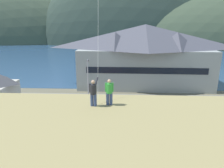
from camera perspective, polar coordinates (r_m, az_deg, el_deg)
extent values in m
plane|color=#66604C|center=(22.48, -3.22, -15.53)|extent=(600.00, 600.00, 0.00)
cube|color=gray|center=(26.82, -2.15, -9.81)|extent=(40.00, 20.00, 0.10)
cube|color=navy|center=(79.91, 1.07, 7.75)|extent=(360.00, 84.00, 0.03)
ellipsoid|color=#2D3D33|center=(136.56, 8.35, 11.12)|extent=(132.52, 63.29, 94.61)
ellipsoid|color=#3D4C38|center=(138.92, 23.28, 10.08)|extent=(102.97, 71.38, 59.15)
cube|color=#999E99|center=(41.28, 8.71, 4.61)|extent=(24.75, 10.23, 7.25)
cube|color=black|center=(36.41, 9.37, 3.60)|extent=(20.89, 0.47, 1.10)
pyramid|color=#4C4C56|center=(40.53, 9.07, 12.70)|extent=(26.25, 11.23, 4.40)
pyramid|color=#4C4C56|center=(38.74, 0.91, 11.79)|extent=(5.47, 5.47, 3.08)
pyramid|color=#4C4C56|center=(39.78, 17.36, 11.19)|extent=(5.47, 5.47, 3.08)
cube|color=#70604C|center=(54.16, -3.05, 4.00)|extent=(3.20, 13.14, 0.70)
cube|color=#23564C|center=(53.74, -6.58, 3.92)|extent=(2.24, 5.90, 0.90)
cube|color=#33665B|center=(53.63, -6.60, 4.48)|extent=(2.17, 5.73, 0.16)
cube|color=silver|center=(53.09, -6.73, 5.05)|extent=(1.41, 1.82, 1.10)
cube|color=navy|center=(56.08, 0.80, 4.55)|extent=(3.04, 7.73, 0.90)
cube|color=navy|center=(55.97, 0.81, 5.08)|extent=(2.95, 7.50, 0.16)
cube|color=silver|center=(55.30, 0.84, 5.61)|extent=(1.88, 2.40, 1.10)
cube|color=slate|center=(22.20, 5.56, -13.56)|extent=(4.27, 1.98, 0.80)
cube|color=#5B5B5F|center=(21.83, 5.21, -11.86)|extent=(2.17, 1.69, 0.70)
cube|color=black|center=(21.84, 5.21, -11.94)|extent=(2.21, 1.72, 0.32)
cylinder|color=black|center=(21.80, 9.46, -15.56)|extent=(0.65, 0.25, 0.64)
cylinder|color=black|center=(23.35, 8.75, -13.20)|extent=(0.65, 0.25, 0.64)
cylinder|color=black|center=(21.54, 2.00, -15.75)|extent=(0.65, 0.25, 0.64)
cylinder|color=black|center=(23.12, 1.85, -13.33)|extent=(0.65, 0.25, 0.64)
cube|color=#B28923|center=(23.05, -8.29, -12.47)|extent=(4.25, 1.92, 0.80)
cube|color=olive|center=(22.73, -8.75, -10.79)|extent=(2.14, 1.66, 0.70)
cube|color=black|center=(22.74, -8.74, -10.87)|extent=(2.19, 1.69, 0.32)
cylinder|color=black|center=(22.29, -5.04, -14.62)|extent=(0.65, 0.24, 0.64)
cylinder|color=black|center=(23.87, -4.59, -12.36)|extent=(0.65, 0.24, 0.64)
cylinder|color=black|center=(22.72, -12.13, -14.30)|extent=(0.65, 0.24, 0.64)
cylinder|color=black|center=(24.28, -11.16, -12.12)|extent=(0.65, 0.24, 0.64)
cube|color=#9EA3A8|center=(30.40, 21.04, -6.12)|extent=(4.20, 1.80, 0.80)
cube|color=gray|center=(30.19, 21.46, -4.80)|extent=(2.10, 1.60, 0.70)
cube|color=black|center=(30.20, 21.45, -4.86)|extent=(2.14, 1.63, 0.32)
cylinder|color=black|center=(30.96, 18.04, -6.22)|extent=(0.64, 0.22, 0.64)
cylinder|color=black|center=(29.33, 18.96, -7.58)|extent=(0.64, 0.22, 0.64)
cylinder|color=black|center=(31.80, 22.81, -6.11)|extent=(0.64, 0.22, 0.64)
cylinder|color=black|center=(30.22, 23.97, -7.42)|extent=(0.64, 0.22, 0.64)
cube|color=#9EA3A8|center=(24.61, 25.98, -12.11)|extent=(4.31, 2.08, 0.80)
cube|color=gray|center=(24.35, 26.52, -10.51)|extent=(2.20, 1.74, 0.70)
cube|color=black|center=(24.37, 26.51, -10.58)|extent=(2.25, 1.77, 0.32)
cylinder|color=black|center=(24.95, 22.06, -12.26)|extent=(0.65, 0.26, 0.64)
cylinder|color=black|center=(23.50, 23.81, -14.32)|extent=(0.65, 0.26, 0.64)
cylinder|color=black|center=(26.12, 27.68, -11.67)|extent=(0.65, 0.26, 0.64)
cube|color=red|center=(26.88, -2.75, -7.94)|extent=(4.27, 1.96, 0.80)
cube|color=#B11A15|center=(26.56, -2.45, -6.48)|extent=(2.16, 1.68, 0.70)
cube|color=black|center=(26.58, -2.45, -6.55)|extent=(2.20, 1.71, 0.32)
cylinder|color=black|center=(28.07, -5.28, -7.80)|extent=(0.65, 0.24, 0.64)
cylinder|color=black|center=(26.43, -5.97, -9.41)|extent=(0.65, 0.24, 0.64)
cylinder|color=black|center=(27.75, 0.34, -8.03)|extent=(0.65, 0.24, 0.64)
cylinder|color=black|center=(26.09, 0.01, -9.68)|extent=(0.65, 0.24, 0.64)
cube|color=silver|center=(29.94, -14.83, -5.90)|extent=(4.30, 2.05, 0.80)
cube|color=beige|center=(29.72, -15.20, -4.54)|extent=(2.19, 1.73, 0.70)
cube|color=black|center=(29.74, -15.20, -4.60)|extent=(2.24, 1.76, 0.32)
cylinder|color=black|center=(28.85, -12.85, -7.48)|extent=(0.65, 0.26, 0.64)
cylinder|color=black|center=(30.45, -11.75, -6.12)|extent=(0.65, 0.26, 0.64)
cylinder|color=black|center=(29.82, -17.86, -7.08)|extent=(0.65, 0.26, 0.64)
cylinder|color=black|center=(31.37, -16.53, -5.79)|extent=(0.65, 0.26, 0.64)
cube|color=#B28923|center=(27.50, 7.72, -7.51)|extent=(4.27, 1.98, 0.80)
cube|color=olive|center=(27.19, 7.46, -6.06)|extent=(2.17, 1.69, 0.70)
cube|color=black|center=(27.20, 7.46, -6.13)|extent=(2.21, 1.72, 0.32)
cylinder|color=black|center=(27.05, 10.84, -9.00)|extent=(0.65, 0.25, 0.64)
cylinder|color=black|center=(28.70, 10.18, -7.45)|extent=(0.65, 0.25, 0.64)
cylinder|color=black|center=(26.69, 4.99, -9.12)|extent=(0.65, 0.25, 0.64)
cylinder|color=black|center=(28.35, 4.69, -7.54)|extent=(0.65, 0.25, 0.64)
cube|color=black|center=(25.05, -21.02, -10.99)|extent=(4.25, 1.93, 0.80)
cube|color=black|center=(24.68, -20.87, -9.46)|extent=(2.15, 1.66, 0.70)
cube|color=black|center=(24.69, -20.86, -9.53)|extent=(2.19, 1.70, 0.32)
cylinder|color=black|center=(26.49, -22.99, -10.65)|extent=(0.65, 0.24, 0.64)
cylinder|color=black|center=(25.03, -24.67, -12.49)|extent=(0.65, 0.24, 0.64)
cylinder|color=black|center=(25.54, -17.27, -11.08)|extent=(0.65, 0.24, 0.64)
cylinder|color=black|center=(24.01, -18.62, -13.05)|extent=(0.65, 0.24, 0.64)
cylinder|color=#ADADB2|center=(31.06, -6.56, 0.45)|extent=(0.16, 0.16, 6.66)
cube|color=#4C4C51|center=(30.69, -6.66, 6.44)|extent=(0.24, 0.70, 0.20)
cylinder|color=#384770|center=(13.62, -5.52, -4.34)|extent=(0.20, 0.20, 0.82)
cylinder|color=#384770|center=(13.56, -4.62, -4.41)|extent=(0.20, 0.20, 0.82)
cylinder|color=#232328|center=(13.35, -5.15, -1.44)|extent=(0.40, 0.40, 0.64)
sphere|color=tan|center=(13.21, -5.20, 0.54)|extent=(0.24, 0.24, 0.24)
cylinder|color=#232328|center=(13.32, -4.24, 0.79)|extent=(0.19, 0.56, 0.43)
cylinder|color=#232328|center=(13.39, -6.06, -1.10)|extent=(0.11, 0.11, 0.60)
cylinder|color=#384770|center=(13.73, -1.20, -4.09)|extent=(0.20, 0.20, 0.82)
cylinder|color=#384770|center=(13.73, -0.28, -4.09)|extent=(0.20, 0.20, 0.82)
cylinder|color=green|center=(13.49, -0.75, -1.19)|extent=(0.40, 0.40, 0.64)
sphere|color=tan|center=(13.36, -0.76, 0.78)|extent=(0.24, 0.24, 0.24)
cylinder|color=green|center=(13.47, -1.69, -0.90)|extent=(0.11, 0.11, 0.60)
cylinder|color=green|center=(13.47, 0.19, -0.90)|extent=(0.11, 0.11, 0.60)
cylinder|color=silver|center=(15.58, -3.82, 17.29)|extent=(0.36, 5.29, 10.95)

